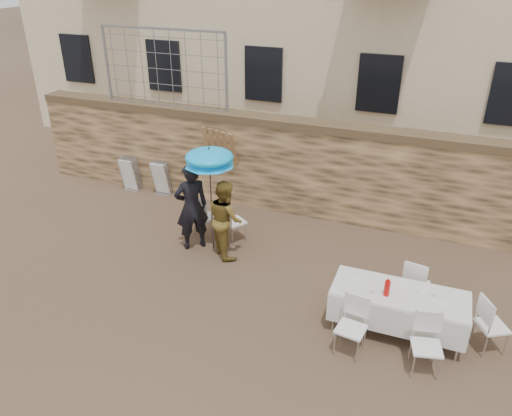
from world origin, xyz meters
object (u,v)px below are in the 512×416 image
(umbrella, at_px, (209,160))
(table_chair_side, at_px, (493,325))
(chair_stack_left, at_px, (133,171))
(couple_chair_left, at_px, (205,215))
(woman_dress, at_px, (225,219))
(table_chair_back, at_px, (416,283))
(couple_chair_right, at_px, (234,220))
(chair_stack_right, at_px, (163,176))
(soda_bottle, at_px, (387,288))
(table_chair_front_left, at_px, (351,328))
(man_suit, at_px, (192,207))
(table_chair_front_right, at_px, (427,346))
(banquet_table, at_px, (400,295))

(umbrella, distance_m, table_chair_side, 5.63)
(table_chair_side, height_order, chair_stack_left, table_chair_side)
(couple_chair_left, bearing_deg, umbrella, 140.00)
(umbrella, bearing_deg, woman_dress, -15.95)
(couple_chair_left, xyz_separation_m, table_chair_back, (4.50, -0.93, 0.00))
(couple_chair_right, bearing_deg, table_chair_side, -163.46)
(woman_dress, bearing_deg, chair_stack_right, 6.86)
(woman_dress, bearing_deg, couple_chair_left, 8.44)
(soda_bottle, xyz_separation_m, table_chair_front_left, (-0.40, -0.60, -0.43))
(soda_bottle, height_order, table_chair_side, soda_bottle)
(man_suit, xyz_separation_m, table_chair_front_left, (3.70, -1.93, -0.46))
(woman_dress, relative_size, couple_chair_right, 1.69)
(soda_bottle, relative_size, chair_stack_left, 0.28)
(table_chair_back, bearing_deg, woman_dress, 3.82)
(woman_dress, height_order, table_chair_front_right, woman_dress)
(couple_chair_right, distance_m, table_chair_side, 5.26)
(soda_bottle, bearing_deg, man_suit, 161.95)
(man_suit, height_order, chair_stack_left, man_suit)
(soda_bottle, xyz_separation_m, table_chair_front_right, (0.70, -0.60, -0.43))
(banquet_table, xyz_separation_m, table_chair_front_right, (0.50, -0.75, -0.25))
(couple_chair_right, bearing_deg, banquet_table, -171.09)
(chair_stack_right, bearing_deg, table_chair_front_right, -30.85)
(umbrella, distance_m, soda_bottle, 4.11)
(man_suit, xyz_separation_m, table_chair_front_right, (4.80, -1.93, -0.46))
(banquet_table, relative_size, table_chair_side, 2.19)
(couple_chair_right, xyz_separation_m, chair_stack_right, (-2.63, 1.53, -0.02))
(soda_bottle, height_order, table_chair_front_left, soda_bottle)
(woman_dress, xyz_separation_m, table_chair_back, (3.75, -0.38, -0.33))
(table_chair_back, bearing_deg, table_chair_front_left, 72.39)
(banquet_table, bearing_deg, soda_bottle, -143.13)
(woman_dress, xyz_separation_m, umbrella, (-0.35, 0.10, 1.16))
(table_chair_front_right, distance_m, chair_stack_right, 7.84)
(woman_dress, relative_size, banquet_table, 0.77)
(banquet_table, relative_size, chair_stack_right, 2.28)
(couple_chair_left, xyz_separation_m, couple_chair_right, (0.70, 0.00, 0.00))
(couple_chair_left, distance_m, table_chair_front_right, 5.40)
(soda_bottle, distance_m, table_chair_front_left, 0.84)
(umbrella, height_order, table_chair_back, umbrella)
(umbrella, distance_m, chair_stack_right, 3.42)
(umbrella, distance_m, table_chair_back, 4.39)
(couple_chair_left, height_order, couple_chair_right, same)
(table_chair_front_left, relative_size, chair_stack_right, 1.04)
(umbrella, relative_size, banquet_table, 0.99)
(table_chair_back, bearing_deg, couple_chair_left, -2.06)
(man_suit, bearing_deg, table_chair_back, 131.89)
(couple_chair_right, bearing_deg, chair_stack_left, 11.19)
(banquet_table, relative_size, chair_stack_left, 2.28)
(table_chair_front_right, bearing_deg, banquet_table, 110.49)
(chair_stack_right, bearing_deg, table_chair_back, -21.01)
(banquet_table, relative_size, table_chair_front_right, 2.19)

